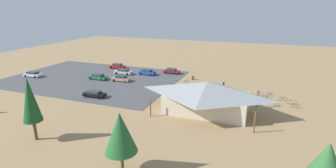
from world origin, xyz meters
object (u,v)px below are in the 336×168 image
Objects in this scene: lot_sign at (176,83)px; bicycle_silver_edge_south at (176,86)px; car_green_mid_lot at (98,77)px; car_maroon_by_curb at (172,71)px; bike_pavilion at (207,95)px; visitor_at_bikes at (258,94)px; visitor_by_pavilion at (224,85)px; bicycle_yellow_mid_cluster at (292,102)px; car_white_aisle_side at (33,74)px; pine_mideast at (30,100)px; car_tan_near_entry at (121,78)px; bicycle_white_lone_east at (261,94)px; car_red_front_row at (117,66)px; car_black_back_corner at (94,94)px; pine_east at (326,165)px; bicycle_red_back_row at (283,99)px; bicycle_black_trailside at (270,94)px; bicycle_blue_front_row at (295,106)px; bicycle_purple_lone_west at (277,104)px; bicycle_orange_yard_center at (267,98)px; trash_bin at (193,78)px; car_blue_second_row at (147,72)px; car_silver_inner_stall at (123,72)px; bicycle_green_edge_north at (186,82)px; pine_midwest at (120,133)px.

lot_sign is 1.35× the size of bicycle_silver_edge_south.
car_maroon_by_curb is at bearing -141.62° from car_green_mid_lot.
visitor_at_bikes is at bearing -128.17° from bike_pavilion.
bicycle_silver_edge_south is (0.40, -1.57, -1.02)m from lot_sign.
bicycle_yellow_mid_cluster is at bearing 159.42° from visitor_by_pavilion.
car_maroon_by_curb is (-31.84, -15.51, 0.01)m from car_white_aisle_side.
bicycle_yellow_mid_cluster is at bearing -141.58° from pine_mideast.
car_tan_near_entry is 6.10m from car_green_mid_lot.
bicycle_white_lone_east is 40.56m from car_red_front_row.
car_black_back_corner is at bearing 21.73° from bicycle_white_lone_east.
bicycle_silver_edge_south is at bearing -52.18° from pine_east.
bicycle_red_back_row is 1.04× the size of bicycle_black_trailside.
lot_sign is at bearing 104.46° from bicycle_silver_edge_south.
bicycle_blue_front_row is 1.04× the size of bicycle_silver_edge_south.
pine_east is at bearing 178.11° from pine_mideast.
pine_mideast is 29.04m from car_tan_near_entry.
bicycle_silver_edge_south is 0.35× the size of car_white_aisle_side.
visitor_by_pavilion is (10.56, -7.01, 0.51)m from bicycle_purple_lone_west.
visitor_by_pavilion is at bearing -155.78° from lot_sign.
bicycle_orange_yard_center is 26.89m from car_maroon_by_curb.
car_black_back_corner is (-23.86, 7.19, -0.02)m from car_white_aisle_side.
car_black_back_corner is 27.10m from visitor_by_pavilion.
car_maroon_by_curb is (28.50, -15.15, 0.35)m from bicycle_blue_front_row.
pine_east is 60.36m from car_red_front_row.
trash_bin is 19.09m from bicycle_orange_yard_center.
trash_bin is 0.41× the size of lot_sign.
visitor_by_pavilion is at bearing -93.31° from bike_pavilion.
bicycle_yellow_mid_cluster is at bearing 164.04° from car_blue_second_row.
bike_pavilion is 46.53m from car_white_aisle_side.
car_tan_near_entry is at bearing -5.61° from lot_sign.
bicycle_red_back_row is 38.99m from car_silver_inner_stall.
car_maroon_by_curb is 2.55× the size of visitor_at_bikes.
pine_mideast is 1.79× the size of car_green_mid_lot.
bicycle_purple_lone_west is at bearing 160.19° from car_red_front_row.
car_tan_near_entry is at bearing 14.43° from bicycle_green_edge_north.
pine_midwest reaches higher than trash_bin.
bicycle_purple_lone_west is (-19.28, 8.01, -0.02)m from bicycle_green_edge_north.
bicycle_blue_front_row is 1.23× the size of bicycle_purple_lone_west.
trash_bin is at bearing -27.77° from bicycle_blue_front_row.
car_red_front_row reaches higher than car_maroon_by_curb.
bicycle_red_back_row is 35.54m from car_tan_near_entry.
car_tan_near_entry is at bearing -3.19° from bicycle_yellow_mid_cluster.
pine_mideast reaches higher than lot_sign.
car_white_aisle_side is (59.94, 2.31, 0.33)m from bicycle_yellow_mid_cluster.
bike_pavilion is 9.45× the size of bicycle_orange_yard_center.
pine_east is at bearing 146.13° from car_green_mid_lot.
lot_sign is 25.26m from car_red_front_row.
bicycle_white_lone_east is (-15.83, 6.74, -0.07)m from trash_bin.
visitor_at_bikes is at bearing -113.45° from pine_midwest.
visitor_by_pavilion is (-5.65, -33.27, -3.79)m from pine_midwest.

